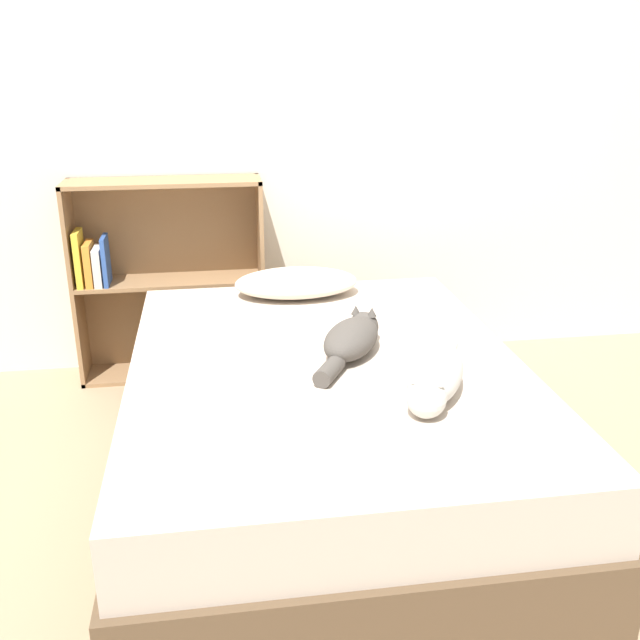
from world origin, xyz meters
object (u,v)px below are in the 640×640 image
(bookshelf, at_px, (164,276))
(bed, at_px, (326,429))
(cat_light, at_px, (435,376))
(pillow, at_px, (296,283))
(cat_dark, at_px, (352,338))

(bookshelf, bearing_deg, bed, -63.12)
(bed, relative_size, cat_light, 3.42)
(bed, height_order, pillow, pillow)
(bed, height_order, cat_dark, cat_dark)
(pillow, distance_m, cat_dark, 0.70)
(pillow, bearing_deg, bookshelf, 140.82)
(bed, relative_size, bookshelf, 1.86)
(pillow, distance_m, cat_light, 1.10)
(bed, distance_m, pillow, 0.81)
(cat_light, bearing_deg, bed, -111.95)
(pillow, relative_size, cat_dark, 1.19)
(cat_light, bearing_deg, pillow, -137.71)
(bed, height_order, cat_light, cat_light)
(pillow, relative_size, bookshelf, 0.55)
(cat_dark, distance_m, bookshelf, 1.39)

